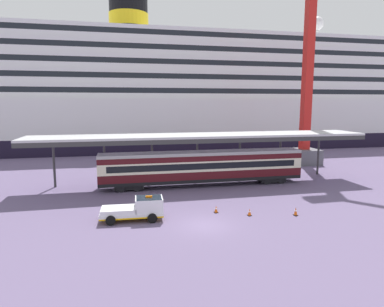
% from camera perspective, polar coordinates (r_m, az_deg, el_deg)
% --- Properties ---
extents(ground_plane, '(400.00, 400.00, 0.00)m').
position_cam_1_polar(ground_plane, '(27.62, 2.13, -12.07)').
color(ground_plane, slate).
extents(cruise_ship, '(167.67, 26.01, 34.86)m').
position_cam_1_polar(cruise_ship, '(77.31, -11.68, 9.47)').
color(cruise_ship, black).
rests_on(cruise_ship, ground).
extents(platform_canopy, '(39.81, 5.65, 6.08)m').
position_cam_1_polar(platform_canopy, '(39.70, 1.70, 2.82)').
color(platform_canopy, silver).
rests_on(platform_canopy, ground).
extents(train_carriage, '(24.01, 2.81, 4.11)m').
position_cam_1_polar(train_carriage, '(39.75, 1.83, -2.23)').
color(train_carriage, black).
rests_on(train_carriage, ground).
extents(service_truck, '(5.29, 2.44, 2.02)m').
position_cam_1_polar(service_truck, '(28.91, -9.17, -9.15)').
color(service_truck, white).
rests_on(service_truck, ground).
extents(traffic_cone_near, '(0.36, 0.36, 0.74)m').
position_cam_1_polar(traffic_cone_near, '(31.11, 17.19, -9.36)').
color(traffic_cone_near, black).
rests_on(traffic_cone_near, ground).
extents(traffic_cone_mid, '(0.36, 0.36, 0.63)m').
position_cam_1_polar(traffic_cone_mid, '(30.16, 9.74, -9.78)').
color(traffic_cone_mid, black).
rests_on(traffic_cone_mid, ground).
extents(traffic_cone_far, '(0.36, 0.36, 0.64)m').
position_cam_1_polar(traffic_cone_far, '(30.57, 4.11, -9.41)').
color(traffic_cone_far, black).
rests_on(traffic_cone_far, ground).
extents(dockside_crane, '(19.59, 4.40, 55.33)m').
position_cam_1_polar(dockside_crane, '(57.78, 20.25, 15.31)').
color(dockside_crane, '#595960').
rests_on(dockside_crane, ground).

